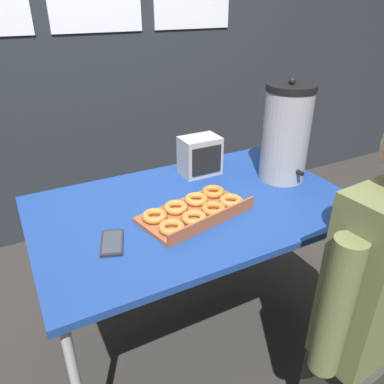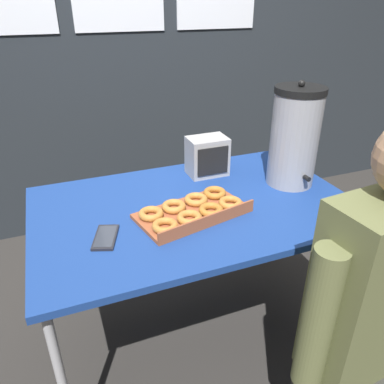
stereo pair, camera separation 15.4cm
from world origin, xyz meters
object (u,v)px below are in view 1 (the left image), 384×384
object	(u,v)px
coffee_urn	(286,133)
space_heater	(200,156)
cell_phone	(112,243)
person_seated	(377,303)
donut_box	(195,210)

from	to	relation	value
coffee_urn	space_heater	xyz separation A→B (m)	(-0.32, 0.23, -0.13)
cell_phone	person_seated	xyz separation A→B (m)	(0.73, -0.55, -0.14)
coffee_urn	cell_phone	xyz separation A→B (m)	(-0.89, -0.15, -0.22)
donut_box	coffee_urn	world-z (taller)	coffee_urn
cell_phone	person_seated	bearing A→B (deg)	-17.66
donut_box	cell_phone	world-z (taller)	donut_box
coffee_urn	person_seated	size ratio (longest dim) A/B	0.37
person_seated	donut_box	bearing A→B (deg)	-62.00
space_heater	cell_phone	bearing A→B (deg)	-146.05
person_seated	space_heater	bearing A→B (deg)	-84.33
space_heater	person_seated	size ratio (longest dim) A/B	0.15
donut_box	person_seated	distance (m)	0.72
cell_phone	person_seated	size ratio (longest dim) A/B	0.14
coffee_urn	cell_phone	distance (m)	0.92
donut_box	space_heater	bearing A→B (deg)	45.96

